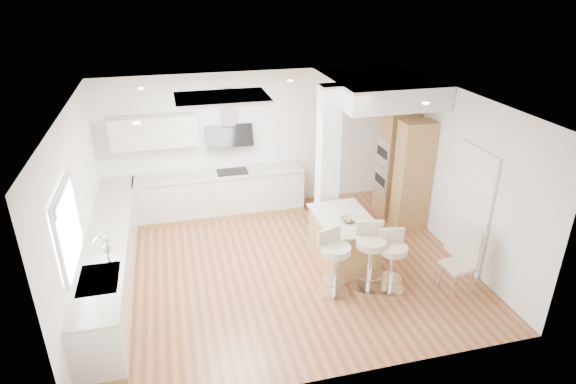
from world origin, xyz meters
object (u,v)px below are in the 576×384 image
object	(u,v)px
peninsula	(343,239)
bar_stool_c	(392,258)
bar_stool_a	(334,259)
dining_chair	(465,257)
bar_stool_b	(370,253)

from	to	relation	value
peninsula	bar_stool_c	world-z (taller)	bar_stool_c
peninsula	bar_stool_a	xyz separation A→B (m)	(-0.45, -0.82, 0.18)
peninsula	bar_stool_c	distance (m)	1.06
bar_stool_c	dining_chair	world-z (taller)	dining_chair
bar_stool_c	bar_stool_b	bearing A→B (deg)	163.00
bar_stool_b	bar_stool_c	bearing A→B (deg)	-15.99
bar_stool_b	dining_chair	xyz separation A→B (m)	(1.37, -0.40, -0.04)
bar_stool_a	bar_stool_c	world-z (taller)	bar_stool_a
peninsula	bar_stool_a	distance (m)	0.96
bar_stool_b	dining_chair	bearing A→B (deg)	-5.52
bar_stool_a	bar_stool_b	world-z (taller)	bar_stool_b
peninsula	dining_chair	size ratio (longest dim) A/B	1.28
bar_stool_a	dining_chair	bearing A→B (deg)	-30.28
bar_stool_b	bar_stool_a	bearing A→B (deg)	-167.96
peninsula	bar_stool_b	bearing A→B (deg)	-82.52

